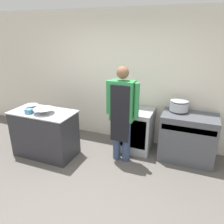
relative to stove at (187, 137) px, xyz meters
The scene contains 10 objects.
ground_plane 2.22m from the stove, 127.66° to the right, with size 14.00×14.00×0.00m, color #5B5651.
wall_back 1.65m from the stove, 163.75° to the left, with size 8.00×0.05×2.70m.
prep_counter 2.67m from the stove, 161.54° to the right, with size 1.20×0.64×0.89m.
stove is the anchor object (origin of this frame).
fridge_unit 1.00m from the stove, behind, with size 0.66×0.63×0.83m.
person_cook 1.34m from the stove, 156.17° to the right, with size 0.59×0.24×1.75m.
mixing_bowl 2.66m from the stove, 159.67° to the right, with size 0.37×0.37×0.09m.
small_bowl 3.00m from the stove, 165.32° to the right, with size 0.24×0.24×0.06m.
plastic_tub 2.92m from the stove, 159.45° to the right, with size 0.11×0.11×0.08m.
stock_pot 0.62m from the stove, 153.20° to the left, with size 0.34×0.34×0.22m.
Camera 1 is at (1.38, -2.13, 2.29)m, focal length 35.00 mm.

